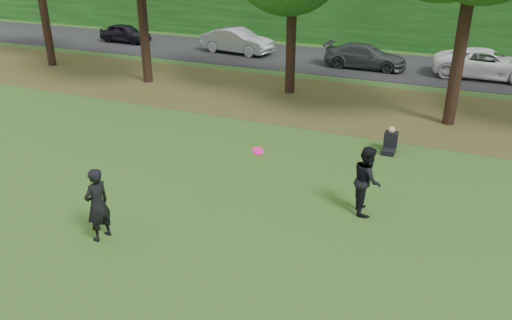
{
  "coord_description": "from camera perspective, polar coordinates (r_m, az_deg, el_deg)",
  "views": [
    {
      "loc": [
        4.65,
        -6.96,
        6.32
      ],
      "look_at": [
        -0.03,
        3.49,
        1.3
      ],
      "focal_mm": 35.0,
      "sensor_mm": 36.0,
      "label": 1
    }
  ],
  "objects": [
    {
      "name": "parked_cars",
      "position": [
        28.37,
        12.97,
        11.66
      ],
      "size": [
        35.96,
        2.92,
        1.49
      ],
      "color": "black",
      "rests_on": "street"
    },
    {
      "name": "ground",
      "position": [
        10.49,
        -7.9,
        -13.65
      ],
      "size": [
        120.0,
        120.0,
        0.0
      ],
      "primitive_type": "plane",
      "color": "#38531A",
      "rests_on": "ground"
    },
    {
      "name": "frisbee",
      "position": [
        11.46,
        0.21,
        1.04
      ],
      "size": [
        0.27,
        0.29,
        0.16
      ],
      "color": "#E21375",
      "rests_on": "ground"
    },
    {
      "name": "street",
      "position": [
        29.04,
        14.56,
        10.38
      ],
      "size": [
        70.0,
        7.0,
        0.02
      ],
      "primitive_type": "cube",
      "color": "black",
      "rests_on": "ground"
    },
    {
      "name": "leaf_litter",
      "position": [
        21.44,
        10.57,
        6.14
      ],
      "size": [
        60.0,
        7.0,
        0.01
      ],
      "primitive_type": "cube",
      "color": "#4E351B",
      "rests_on": "ground"
    },
    {
      "name": "player_right",
      "position": [
        12.73,
        12.57,
        -2.23
      ],
      "size": [
        0.91,
        1.03,
        1.76
      ],
      "primitive_type": "imported",
      "rotation": [
        0.0,
        0.0,
        1.9
      ],
      "color": "black",
      "rests_on": "ground"
    },
    {
      "name": "player_left",
      "position": [
        11.85,
        -17.67,
        -4.87
      ],
      "size": [
        0.52,
        0.7,
        1.76
      ],
      "primitive_type": "imported",
      "rotation": [
        0.0,
        0.0,
        -1.73
      ],
      "color": "black",
      "rests_on": "ground"
    },
    {
      "name": "far_hedge",
      "position": [
        34.49,
        16.92,
        16.36
      ],
      "size": [
        70.0,
        3.0,
        5.0
      ],
      "primitive_type": "cube",
      "color": "#113D11",
      "rests_on": "ground"
    },
    {
      "name": "seated_person",
      "position": [
        16.87,
        15.09,
        1.96
      ],
      "size": [
        0.44,
        0.74,
        0.83
      ],
      "rotation": [
        0.0,
        0.0,
        0.04
      ],
      "color": "black",
      "rests_on": "ground"
    }
  ]
}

